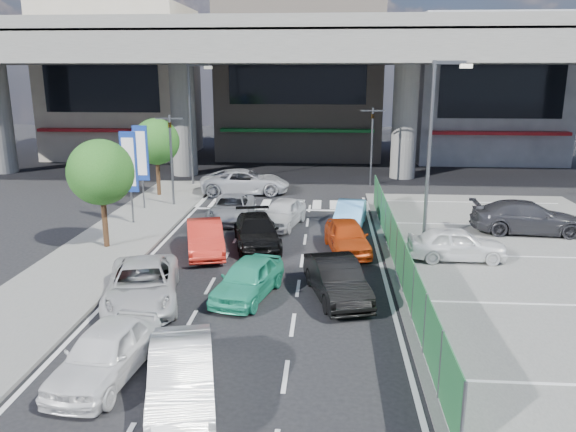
# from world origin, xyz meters

# --- Properties ---
(ground) EXTENTS (120.00, 120.00, 0.00)m
(ground) POSITION_xyz_m (0.00, 0.00, 0.00)
(ground) COLOR black
(ground) RESTS_ON ground
(parking_lot) EXTENTS (12.00, 28.00, 0.06)m
(parking_lot) POSITION_xyz_m (11.00, 2.00, 0.03)
(parking_lot) COLOR #5F5F5C
(parking_lot) RESTS_ON ground
(sidewalk_left) EXTENTS (4.00, 30.00, 0.12)m
(sidewalk_left) POSITION_xyz_m (-7.00, 4.00, 0.06)
(sidewalk_left) COLOR #5F5F5C
(sidewalk_left) RESTS_ON ground
(fence_run) EXTENTS (0.16, 22.00, 1.80)m
(fence_run) POSITION_xyz_m (5.30, 1.00, 0.90)
(fence_run) COLOR #226334
(fence_run) RESTS_ON ground
(expressway) EXTENTS (64.00, 14.00, 10.75)m
(expressway) POSITION_xyz_m (0.00, 22.00, 8.76)
(expressway) COLOR #63635E
(expressway) RESTS_ON ground
(building_west) EXTENTS (12.00, 10.90, 13.00)m
(building_west) POSITION_xyz_m (-16.00, 31.97, 6.49)
(building_west) COLOR #A89E88
(building_west) RESTS_ON ground
(building_center) EXTENTS (14.00, 10.90, 15.00)m
(building_center) POSITION_xyz_m (0.00, 32.97, 7.49)
(building_center) COLOR gray
(building_center) RESTS_ON ground
(building_east) EXTENTS (12.00, 10.90, 12.00)m
(building_east) POSITION_xyz_m (16.00, 31.97, 5.99)
(building_east) COLOR gray
(building_east) RESTS_ON ground
(traffic_light_left) EXTENTS (1.60, 1.24, 5.20)m
(traffic_light_left) POSITION_xyz_m (-6.20, 12.00, 3.94)
(traffic_light_left) COLOR #595B60
(traffic_light_left) RESTS_ON ground
(traffic_light_right) EXTENTS (1.60, 1.24, 5.20)m
(traffic_light_right) POSITION_xyz_m (5.50, 19.00, 3.94)
(traffic_light_right) COLOR #595B60
(traffic_light_right) RESTS_ON ground
(street_lamp_right) EXTENTS (1.65, 0.22, 8.00)m
(street_lamp_right) POSITION_xyz_m (7.17, 6.00, 4.77)
(street_lamp_right) COLOR #595B60
(street_lamp_right) RESTS_ON ground
(street_lamp_left) EXTENTS (1.65, 0.22, 8.00)m
(street_lamp_left) POSITION_xyz_m (-6.33, 18.00, 4.77)
(street_lamp_left) COLOR #595B60
(street_lamp_left) RESTS_ON ground
(signboard_near) EXTENTS (0.80, 0.14, 4.70)m
(signboard_near) POSITION_xyz_m (-7.20, 7.99, 3.06)
(signboard_near) COLOR #595B60
(signboard_near) RESTS_ON ground
(signboard_far) EXTENTS (0.80, 0.14, 4.70)m
(signboard_far) POSITION_xyz_m (-7.60, 10.99, 3.06)
(signboard_far) COLOR #595B60
(signboard_far) RESTS_ON ground
(tree_near) EXTENTS (2.80, 2.80, 4.80)m
(tree_near) POSITION_xyz_m (-7.00, 4.00, 3.39)
(tree_near) COLOR #382314
(tree_near) RESTS_ON ground
(tree_far) EXTENTS (2.80, 2.80, 4.80)m
(tree_far) POSITION_xyz_m (-7.80, 14.50, 3.39)
(tree_far) COLOR #382314
(tree_far) RESTS_ON ground
(van_white_back_left) EXTENTS (2.06, 4.20, 1.38)m
(van_white_back_left) POSITION_xyz_m (-2.93, -6.35, 0.69)
(van_white_back_left) COLOR white
(van_white_back_left) RESTS_ON ground
(hatch_white_back_mid) EXTENTS (2.39, 4.38, 1.37)m
(hatch_white_back_mid) POSITION_xyz_m (-0.74, -7.25, 0.68)
(hatch_white_back_mid) COLOR white
(hatch_white_back_mid) RESTS_ON ground
(sedan_white_mid_left) EXTENTS (3.43, 5.37, 1.38)m
(sedan_white_mid_left) POSITION_xyz_m (-3.49, -1.74, 0.69)
(sedan_white_mid_left) COLOR silver
(sedan_white_mid_left) RESTS_ON ground
(taxi_teal_mid) EXTENTS (2.49, 4.16, 1.32)m
(taxi_teal_mid) POSITION_xyz_m (-0.08, -0.89, 0.66)
(taxi_teal_mid) COLOR #2EAE88
(taxi_teal_mid) RESTS_ON ground
(hatch_black_mid_right) EXTENTS (2.47, 4.42, 1.38)m
(hatch_black_mid_right) POSITION_xyz_m (2.96, -0.81, 0.69)
(hatch_black_mid_right) COLOR black
(hatch_black_mid_right) RESTS_ON ground
(taxi_orange_left) EXTENTS (2.49, 4.42, 1.38)m
(taxi_orange_left) POSITION_xyz_m (-2.56, 3.70, 0.69)
(taxi_orange_left) COLOR red
(taxi_orange_left) RESTS_ON ground
(sedan_black_mid) EXTENTS (2.81, 4.89, 1.33)m
(sedan_black_mid) POSITION_xyz_m (-0.50, 4.86, 0.67)
(sedan_black_mid) COLOR black
(sedan_black_mid) RESTS_ON ground
(taxi_orange_right) EXTENTS (2.20, 4.21, 1.37)m
(taxi_orange_right) POSITION_xyz_m (3.47, 4.35, 0.68)
(taxi_orange_right) COLOR #B93C0F
(taxi_orange_right) RESTS_ON ground
(wagon_silver_front_left) EXTENTS (2.19, 4.58, 1.26)m
(wagon_silver_front_left) POSITION_xyz_m (-2.39, 9.28, 0.63)
(wagon_silver_front_left) COLOR #A2A3A9
(wagon_silver_front_left) RESTS_ON ground
(sedan_white_front_mid) EXTENTS (2.51, 4.31, 1.38)m
(sedan_white_front_mid) POSITION_xyz_m (0.37, 8.20, 0.69)
(sedan_white_front_mid) COLOR silver
(sedan_white_front_mid) RESTS_ON ground
(kei_truck_front_right) EXTENTS (1.86, 4.00, 1.27)m
(kei_truck_front_right) POSITION_xyz_m (3.75, 8.41, 0.63)
(kei_truck_front_right) COLOR #61AEF3
(kei_truck_front_right) RESTS_ON ground
(crossing_wagon_silver) EXTENTS (5.83, 3.24, 1.54)m
(crossing_wagon_silver) POSITION_xyz_m (-2.59, 15.69, 0.77)
(crossing_wagon_silver) COLOR #B6B7BE
(crossing_wagon_silver) RESTS_ON ground
(parked_sedan_white) EXTENTS (3.97, 1.61, 1.35)m
(parked_sedan_white) POSITION_xyz_m (7.88, 3.45, 0.74)
(parked_sedan_white) COLOR white
(parked_sedan_white) RESTS_ON parking_lot
(parked_sedan_dgrey) EXTENTS (5.33, 2.40, 1.52)m
(parked_sedan_dgrey) POSITION_xyz_m (12.11, 7.68, 0.82)
(parked_sedan_dgrey) COLOR #2E2E33
(parked_sedan_dgrey) RESTS_ON parking_lot
(traffic_cone) EXTENTS (0.34, 0.34, 0.63)m
(traffic_cone) POSITION_xyz_m (6.28, 3.92, 0.37)
(traffic_cone) COLOR red
(traffic_cone) RESTS_ON parking_lot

